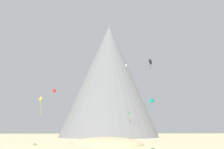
# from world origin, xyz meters

# --- Properties ---
(dune_foreground_right) EXTENTS (25.43, 26.38, 3.81)m
(dune_foreground_right) POSITION_xyz_m (-2.28, 23.91, 0.00)
(dune_foreground_right) COLOR #C6B284
(dune_foreground_right) RESTS_ON ground_plane
(bush_ridge_crest) EXTENTS (1.79, 1.79, 0.74)m
(bush_ridge_crest) POSITION_xyz_m (-19.49, 21.14, 0.37)
(bush_ridge_crest) COLOR #568442
(bush_ridge_crest) RESTS_ON ground_plane
(bush_far_left) EXTENTS (2.63, 2.63, 0.51)m
(bush_far_left) POSITION_xyz_m (5.18, 7.43, 0.26)
(bush_far_left) COLOR #386633
(bush_far_left) RESTS_ON ground_plane
(rock_massif) EXTENTS (74.28, 74.28, 66.02)m
(rock_massif) POSITION_xyz_m (4.15, 82.63, 28.82)
(rock_massif) COLOR slate
(rock_massif) RESTS_ON ground_plane
(kite_green_low) EXTENTS (0.69, 0.86, 1.34)m
(kite_green_low) POSITION_xyz_m (9.59, 58.65, 10.77)
(kite_green_low) COLOR green
(kite_black_high) EXTENTS (2.07, 2.10, 4.92)m
(kite_black_high) POSITION_xyz_m (18.75, 52.86, 32.72)
(kite_black_high) COLOR black
(kite_red_low) EXTENTS (1.00, 1.00, 0.79)m
(kite_red_low) POSITION_xyz_m (-16.55, 24.52, 13.89)
(kite_red_low) COLOR red
(kite_teal_low) EXTENTS (1.58, 1.58, 3.18)m
(kite_teal_low) POSITION_xyz_m (11.55, 29.10, 12.10)
(kite_teal_low) COLOR teal
(kite_gold_low) EXTENTS (1.03, 0.47, 5.48)m
(kite_gold_low) POSITION_xyz_m (-21.09, 29.32, 11.30)
(kite_gold_low) COLOR gold
(kite_white_high) EXTENTS (1.07, 1.17, 2.89)m
(kite_white_high) POSITION_xyz_m (6.63, 44.76, 28.05)
(kite_white_high) COLOR white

